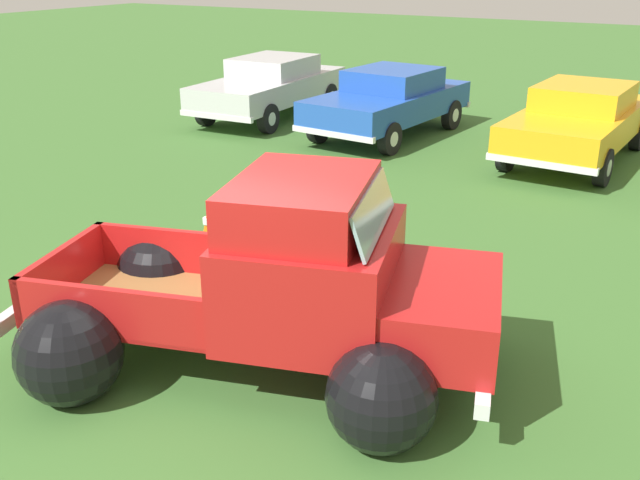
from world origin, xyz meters
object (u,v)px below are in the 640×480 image
object	(u,v)px
vintage_pickup_truck	(286,297)
lane_cone_0	(373,259)
show_car_1	(389,100)
lane_cone_1	(210,228)
show_car_0	(271,85)
show_car_2	(579,119)

from	to	relation	value
vintage_pickup_truck	lane_cone_0	xyz separation A→B (m)	(-0.15, 2.15, -0.45)
show_car_1	lane_cone_1	distance (m)	7.25
show_car_0	lane_cone_1	distance (m)	8.53
vintage_pickup_truck	lane_cone_1	bearing A→B (deg)	125.25
vintage_pickup_truck	show_car_0	world-z (taller)	vintage_pickup_truck
vintage_pickup_truck	lane_cone_0	size ratio (longest dim) A/B	7.89
show_car_0	lane_cone_0	world-z (taller)	show_car_0
show_car_2	lane_cone_0	bearing A→B (deg)	-4.37
show_car_1	vintage_pickup_truck	bearing A→B (deg)	24.62
vintage_pickup_truck	show_car_1	bearing A→B (deg)	93.14
show_car_2	show_car_0	bearing A→B (deg)	-89.42
show_car_0	show_car_1	size ratio (longest dim) A/B	1.05
show_car_0	show_car_1	bearing A→B (deg)	82.07
show_car_0	lane_cone_1	size ratio (longest dim) A/B	7.49
show_car_1	lane_cone_0	distance (m)	7.70
show_car_1	lane_cone_1	size ratio (longest dim) A/B	7.15
lane_cone_1	show_car_0	bearing A→B (deg)	118.30
show_car_1	lane_cone_0	bearing A→B (deg)	28.93
show_car_2	lane_cone_0	size ratio (longest dim) A/B	7.43
show_car_2	lane_cone_1	distance (m)	7.93
show_car_0	lane_cone_0	size ratio (longest dim) A/B	7.49
lane_cone_1	show_car_1	bearing A→B (deg)	95.91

